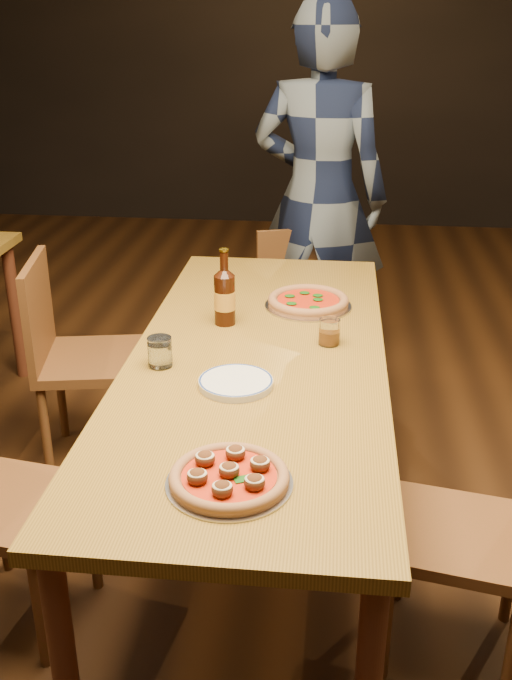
# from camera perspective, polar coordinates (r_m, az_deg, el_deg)

# --- Properties ---
(ground) EXTENTS (9.00, 9.00, 0.00)m
(ground) POSITION_cam_1_polar(r_m,az_deg,el_deg) (2.78, 0.11, -15.24)
(ground) COLOR black
(table_main) EXTENTS (0.80, 2.00, 0.75)m
(table_main) POSITION_cam_1_polar(r_m,az_deg,el_deg) (2.42, 0.13, -2.61)
(table_main) COLOR brown
(table_main) RESTS_ON ground
(chair_main_nw) EXTENTS (0.45, 0.45, 0.84)m
(chair_main_nw) POSITION_cam_1_polar(r_m,az_deg,el_deg) (2.39, -18.10, -11.50)
(chair_main_nw) COLOR #563D16
(chair_main_nw) RESTS_ON ground
(chair_main_sw) EXTENTS (0.50, 0.50, 0.91)m
(chair_main_sw) POSITION_cam_1_polar(r_m,az_deg,el_deg) (3.12, -12.15, -1.37)
(chair_main_sw) COLOR #563D16
(chair_main_sw) RESTS_ON ground
(chair_main_e) EXTENTS (0.45, 0.45, 0.83)m
(chair_main_e) POSITION_cam_1_polar(r_m,az_deg,el_deg) (2.24, 15.11, -13.84)
(chair_main_e) COLOR #563D16
(chair_main_e) RESTS_ON ground
(chair_end) EXTENTS (0.48, 0.48, 0.81)m
(chair_end) POSITION_cam_1_polar(r_m,az_deg,el_deg) (3.65, 3.53, 2.00)
(chair_end) COLOR #563D16
(chair_end) RESTS_ON ground
(pizza_meatball) EXTENTS (0.29, 0.29, 0.05)m
(pizza_meatball) POSITION_cam_1_polar(r_m,az_deg,el_deg) (1.75, -2.03, -10.24)
(pizza_meatball) COLOR #B7B7BF
(pizza_meatball) RESTS_ON table_main
(pizza_margherita) EXTENTS (0.32, 0.32, 0.04)m
(pizza_margherita) POSITION_cam_1_polar(r_m,az_deg,el_deg) (2.77, 3.95, 2.91)
(pizza_margherita) COLOR #B7B7BF
(pizza_margherita) RESTS_ON table_main
(plate_stack) EXTENTS (0.22, 0.22, 0.02)m
(plate_stack) POSITION_cam_1_polar(r_m,az_deg,el_deg) (2.18, -1.53, -3.25)
(plate_stack) COLOR white
(plate_stack) RESTS_ON table_main
(beer_bottle) EXTENTS (0.07, 0.07, 0.26)m
(beer_bottle) POSITION_cam_1_polar(r_m,az_deg,el_deg) (2.59, -2.37, 3.17)
(beer_bottle) COLOR black
(beer_bottle) RESTS_ON table_main
(water_glass) EXTENTS (0.07, 0.07, 0.09)m
(water_glass) POSITION_cam_1_polar(r_m,az_deg,el_deg) (2.31, -7.25, -0.89)
(water_glass) COLOR white
(water_glass) RESTS_ON table_main
(amber_glass) EXTENTS (0.07, 0.07, 0.09)m
(amber_glass) POSITION_cam_1_polar(r_m,az_deg,el_deg) (2.45, 5.54, 0.62)
(amber_glass) COLOR #8B480F
(amber_glass) RESTS_ON table_main
(diner) EXTENTS (0.74, 0.56, 1.82)m
(diner) POSITION_cam_1_polar(r_m,az_deg,el_deg) (3.75, 4.80, 10.63)
(diner) COLOR black
(diner) RESTS_ON ground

